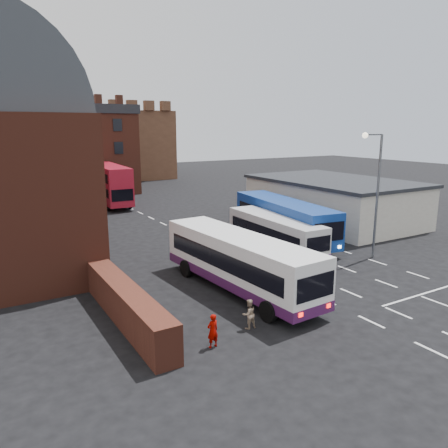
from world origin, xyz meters
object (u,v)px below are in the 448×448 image
bus_white_outbound (239,259)px  bus_red_double (109,184)px  pedestrian_beige (249,314)px  bus_blue (284,217)px  street_lamp (375,184)px  pedestrian_red (213,331)px  bus_white_inbound (275,231)px

bus_white_outbound → bus_red_double: (2.01, 32.12, 0.62)m
bus_white_outbound → bus_red_double: 32.19m
pedestrian_beige → bus_blue: bearing=-133.7°
street_lamp → pedestrian_red: 17.68m
bus_red_double → pedestrian_beige: (-4.27, -36.48, -1.82)m
pedestrian_red → bus_blue: bearing=-144.7°
bus_white_inbound → street_lamp: 7.89m
bus_red_double → bus_blue: bearing=109.9°
bus_white_outbound → pedestrian_beige: bus_white_outbound is taller
bus_white_inbound → street_lamp: size_ratio=1.11×
bus_blue → pedestrian_red: size_ratio=8.32×
pedestrian_red → bus_white_inbound: bearing=-144.3°
bus_blue → pedestrian_red: 18.81m
street_lamp → pedestrian_red: bearing=-161.0°
bus_blue → pedestrian_red: bearing=50.3°
street_lamp → bus_white_outbound: bearing=-177.6°
bus_red_double → street_lamp: street_lamp is taller
bus_white_outbound → pedestrian_beige: 5.05m
bus_white_outbound → bus_blue: bus_blue is taller
bus_blue → street_lamp: (2.29, -7.11, 3.39)m
street_lamp → pedestrian_beige: bearing=-160.6°
street_lamp → pedestrian_red: (-16.14, -5.56, -4.62)m
bus_white_inbound → pedestrian_beige: bus_white_inbound is taller
bus_white_inbound → pedestrian_red: (-11.32, -10.53, -0.83)m
street_lamp → bus_white_inbound: bearing=134.1°
street_lamp → pedestrian_beige: (-13.79, -4.85, -4.66)m
bus_white_outbound → street_lamp: (11.54, 0.49, 3.46)m
pedestrian_red → bus_red_double: bearing=-107.3°
bus_white_outbound → bus_white_inbound: bus_white_outbound is taller
bus_white_inbound → street_lamp: bearing=136.0°
pedestrian_red → pedestrian_beige: bearing=-170.3°
bus_white_inbound → bus_blue: (2.52, 2.14, 0.40)m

